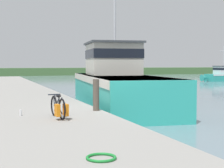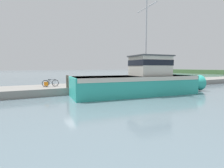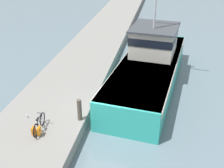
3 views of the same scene
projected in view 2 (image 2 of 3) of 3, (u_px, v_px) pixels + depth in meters
name	position (u px, v px, depth m)	size (l,w,h in m)	color
ground_plane	(79.00, 96.00, 16.52)	(320.00, 320.00, 0.00)	slate
dock_pier	(69.00, 89.00, 19.59)	(4.89, 80.00, 0.73)	gray
fishing_boat_main	(142.00, 80.00, 17.59)	(5.31, 15.11, 10.13)	teal
bicycle_touring	(49.00, 83.00, 18.10)	(0.51, 1.71, 0.78)	black
mooring_post	(67.00, 81.00, 17.26)	(0.25, 0.25, 1.24)	#51473D
water_bottle_by_bike	(57.00, 84.00, 19.65)	(0.07, 0.07, 0.21)	silver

